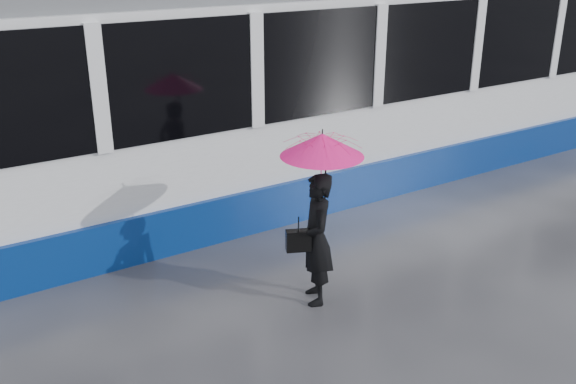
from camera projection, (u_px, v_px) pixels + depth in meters
ground at (208, 300)px, 7.12m from camera, size 90.00×90.00×0.00m
rails at (130, 222)px, 9.07m from camera, size 34.00×1.51×0.02m
tram at (245, 93)px, 9.44m from camera, size 26.00×2.56×3.35m
woman at (316, 239)px, 6.87m from camera, size 0.54×0.64×1.48m
umbrella at (322, 161)px, 6.57m from camera, size 1.15×1.15×1.00m
handbag at (298, 240)px, 6.76m from camera, size 0.29×0.21×0.41m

